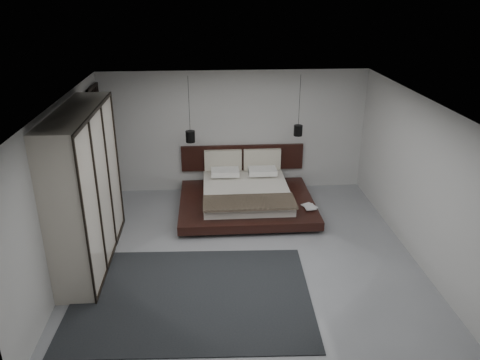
{
  "coord_description": "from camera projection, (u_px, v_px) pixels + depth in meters",
  "views": [
    {
      "loc": [
        -0.6,
        -7.29,
        4.5
      ],
      "look_at": [
        0.0,
        1.2,
        0.95
      ],
      "focal_mm": 35.0,
      "sensor_mm": 36.0,
      "label": 1
    }
  ],
  "objects": [
    {
      "name": "wall_left",
      "position": [
        65.0,
        188.0,
        7.75
      ],
      "size": [
        0.0,
        6.0,
        6.0
      ],
      "primitive_type": "plane",
      "rotation": [
        1.57,
        0.0,
        1.57
      ],
      "color": "#B7B7B5",
      "rests_on": "floor"
    },
    {
      "name": "wardrobe",
      "position": [
        85.0,
        189.0,
        7.85
      ],
      "size": [
        0.65,
        2.74,
        2.69
      ],
      "color": "beige",
      "rests_on": "floor"
    },
    {
      "name": "book_lower",
      "position": [
        305.0,
        208.0,
        9.61
      ],
      "size": [
        0.34,
        0.37,
        0.03
      ],
      "primitive_type": "imported",
      "rotation": [
        0.0,
        0.0,
        0.47
      ],
      "color": "#99724C",
      "rests_on": "bed"
    },
    {
      "name": "wall_back",
      "position": [
        234.0,
        132.0,
        10.7
      ],
      "size": [
        6.0,
        0.0,
        6.0
      ],
      "primitive_type": "plane",
      "rotation": [
        1.57,
        0.0,
        0.0
      ],
      "color": "#B7B7B5",
      "rests_on": "floor"
    },
    {
      "name": "lattice_screen",
      "position": [
        99.0,
        147.0,
        10.04
      ],
      "size": [
        0.05,
        0.9,
        2.6
      ],
      "primitive_type": "cube",
      "color": "black",
      "rests_on": "floor"
    },
    {
      "name": "floor",
      "position": [
        245.0,
        254.0,
        8.48
      ],
      "size": [
        6.0,
        6.0,
        0.0
      ],
      "primitive_type": "plane",
      "color": "gray",
      "rests_on": "ground"
    },
    {
      "name": "bed",
      "position": [
        246.0,
        195.0,
        10.13
      ],
      "size": [
        2.84,
        2.42,
        1.09
      ],
      "color": "black",
      "rests_on": "floor"
    },
    {
      "name": "rug",
      "position": [
        192.0,
        296.0,
        7.32
      ],
      "size": [
        3.81,
        2.79,
        0.02
      ],
      "primitive_type": "cube",
      "rotation": [
        0.0,
        0.0,
        -0.04
      ],
      "color": "black",
      "rests_on": "floor"
    },
    {
      "name": "pendant_left",
      "position": [
        190.0,
        136.0,
        10.01
      ],
      "size": [
        0.2,
        0.2,
        1.41
      ],
      "color": "black",
      "rests_on": "ceiling"
    },
    {
      "name": "book_upper",
      "position": [
        304.0,
        207.0,
        9.57
      ],
      "size": [
        0.24,
        0.31,
        0.02
      ],
      "primitive_type": "imported",
      "rotation": [
        0.0,
        0.0,
        0.08
      ],
      "color": "#99724C",
      "rests_on": "book_lower"
    },
    {
      "name": "ceiling",
      "position": [
        245.0,
        102.0,
        7.4
      ],
      "size": [
        6.0,
        6.0,
        0.0
      ],
      "primitive_type": "plane",
      "rotation": [
        3.14,
        0.0,
        0.0
      ],
      "color": "white",
      "rests_on": "wall_back"
    },
    {
      "name": "wall_right",
      "position": [
        416.0,
        178.0,
        8.14
      ],
      "size": [
        0.0,
        6.0,
        6.0
      ],
      "primitive_type": "plane",
      "rotation": [
        1.57,
        0.0,
        -1.57
      ],
      "color": "#B7B7B5",
      "rests_on": "floor"
    },
    {
      "name": "pendant_right",
      "position": [
        298.0,
        130.0,
        10.12
      ],
      "size": [
        0.19,
        0.19,
        1.32
      ],
      "color": "black",
      "rests_on": "ceiling"
    },
    {
      "name": "wall_front",
      "position": [
        267.0,
        288.0,
        5.18
      ],
      "size": [
        6.0,
        0.0,
        6.0
      ],
      "primitive_type": "plane",
      "rotation": [
        -1.57,
        0.0,
        0.0
      ],
      "color": "#B7B7B5",
      "rests_on": "floor"
    }
  ]
}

